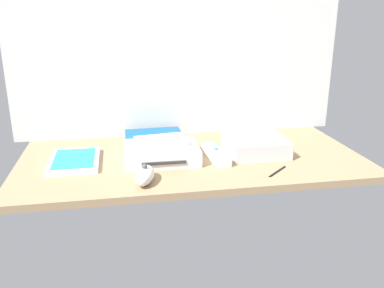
# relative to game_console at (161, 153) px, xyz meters

# --- Properties ---
(ground_plane) EXTENTS (1.00, 0.48, 0.02)m
(ground_plane) POSITION_rel_game_console_xyz_m (0.09, 0.01, -0.03)
(ground_plane) COLOR #9E7F5B
(ground_plane) RESTS_ON ground
(back_wall) EXTENTS (1.10, 0.01, 0.64)m
(back_wall) POSITION_rel_game_console_xyz_m (0.09, 0.26, 0.30)
(back_wall) COLOR silver
(back_wall) RESTS_ON ground
(game_console) EXTENTS (0.21, 0.17, 0.04)m
(game_console) POSITION_rel_game_console_xyz_m (0.00, 0.00, 0.00)
(game_console) COLOR white
(game_console) RESTS_ON ground_plane
(mini_computer) EXTENTS (0.17, 0.17, 0.05)m
(mini_computer) POSITION_rel_game_console_xyz_m (0.29, 0.01, 0.00)
(mini_computer) COLOR silver
(mini_computer) RESTS_ON ground_plane
(game_case) EXTENTS (0.14, 0.19, 0.02)m
(game_case) POSITION_rel_game_console_xyz_m (-0.24, 0.02, -0.01)
(game_case) COLOR white
(game_case) RESTS_ON ground_plane
(network_router) EXTENTS (0.18, 0.13, 0.03)m
(network_router) POSITION_rel_game_console_xyz_m (-0.01, 0.16, -0.00)
(network_router) COLOR #145193
(network_router) RESTS_ON ground_plane
(remote_wand) EXTENTS (0.06, 0.15, 0.03)m
(remote_wand) POSITION_rel_game_console_xyz_m (0.16, -0.02, -0.01)
(remote_wand) COLOR white
(remote_wand) RESTS_ON ground_plane
(remote_nunchuk) EXTENTS (0.07, 0.11, 0.05)m
(remote_nunchuk) POSITION_rel_game_console_xyz_m (-0.06, -0.15, -0.00)
(remote_nunchuk) COLOR white
(remote_nunchuk) RESTS_ON ground_plane
(remote_classic_pad) EXTENTS (0.15, 0.10, 0.02)m
(remote_classic_pad) POSITION_rel_game_console_xyz_m (0.00, 0.01, 0.03)
(remote_classic_pad) COLOR white
(remote_classic_pad) RESTS_ON game_console
(stylus_pen) EXTENTS (0.07, 0.07, 0.01)m
(stylus_pen) POSITION_rel_game_console_xyz_m (0.30, -0.14, -0.02)
(stylus_pen) COLOR black
(stylus_pen) RESTS_ON ground_plane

